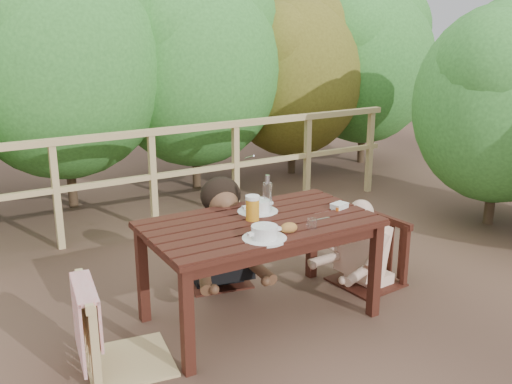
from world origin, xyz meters
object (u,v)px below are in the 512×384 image
soup_far (258,207)px  bottle (267,194)px  tumbler (312,225)px  diner_right (373,213)px  chair_left (124,284)px  chair_far (216,225)px  chair_right (369,225)px  bread_roll (289,228)px  woman (214,199)px  butter_tub (339,207)px  table (260,271)px  soup_near (264,233)px  beer_glass (253,209)px

soup_far → bottle: bearing=-29.2°
bottle → tumbler: size_ratio=3.46×
diner_right → tumbler: 0.92m
chair_left → chair_far: chair_left is taller
bottle → tumbler: (0.06, -0.44, -0.10)m
chair_left → chair_right: (1.97, 0.14, -0.04)m
bread_roll → bottle: bearing=77.5°
diner_right → tumbler: diner_right is taller
diner_right → tumbler: bearing=107.9°
chair_far → bread_roll: chair_far is taller
chair_right → woman: (-1.00, 0.64, 0.20)m
soup_far → chair_far: bearing=99.0°
bread_roll → bottle: bottle is taller
chair_left → diner_right: diner_right is taller
chair_right → bread_roll: chair_right is taller
diner_right → butter_tub: size_ratio=9.75×
bottle → butter_tub: size_ratio=2.31×
table → woman: 0.76m
chair_left → woman: bearing=-43.7°
tumbler → woman: bearing=101.3°
table → soup_near: bearing=-115.8°
soup_far → bottle: bottle is taller
bread_roll → woman: bearing=92.8°
chair_left → soup_far: bearing=-68.4°
table → tumbler: size_ratio=19.30×
bottle → diner_right: bearing=-5.5°
woman → beer_glass: 0.67m
soup_far → tumbler: soup_far is taller
chair_far → soup_far: bearing=-70.7°
bread_roll → soup_near: bearing=-172.7°
chair_left → bread_roll: chair_left is taller
soup_far → beer_glass: bearing=-131.0°
chair_far → butter_tub: (0.61, -0.73, 0.26)m
table → tumbler: (0.21, -0.30, 0.39)m
table → beer_glass: 0.45m
table → bottle: size_ratio=5.57×
soup_far → bottle: size_ratio=1.04×
soup_near → tumbler: 0.35m
soup_far → tumbler: bearing=-75.9°
chair_left → chair_far: 1.24m
chair_left → butter_tub: 1.60m
chair_far → tumbler: chair_far is taller
chair_left → chair_right: bearing=-78.2°
chair_far → soup_far: size_ratio=3.33×
chair_left → soup_near: (0.83, -0.20, 0.23)m
soup_near → beer_glass: bearing=72.3°
bottle → chair_right: bearing=-5.7°
table → butter_tub: (0.61, -0.06, 0.38)m
woman → diner_right: bearing=158.6°
chair_far → soup_near: 1.01m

